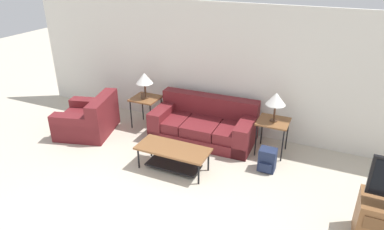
% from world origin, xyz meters
% --- Properties ---
extents(wall_back, '(9.19, 0.06, 2.60)m').
position_xyz_m(wall_back, '(0.00, 3.88, 1.30)').
color(wall_back, silver).
rests_on(wall_back, ground_plane).
extents(couch, '(2.03, 1.03, 0.82)m').
position_xyz_m(couch, '(-0.24, 3.29, 0.29)').
color(couch, maroon).
rests_on(couch, ground_plane).
extents(armchair, '(1.27, 1.32, 0.80)m').
position_xyz_m(armchair, '(-2.52, 2.57, 0.28)').
color(armchair, maroon).
rests_on(armchair, ground_plane).
extents(coffee_table, '(1.25, 0.54, 0.42)m').
position_xyz_m(coffee_table, '(-0.30, 2.05, 0.31)').
color(coffee_table, brown).
rests_on(coffee_table, ground_plane).
extents(side_table_left, '(0.56, 0.54, 0.66)m').
position_xyz_m(side_table_left, '(-1.58, 3.31, 0.59)').
color(side_table_left, brown).
rests_on(side_table_left, ground_plane).
extents(side_table_right, '(0.56, 0.54, 0.66)m').
position_xyz_m(side_table_right, '(1.11, 3.31, 0.59)').
color(side_table_right, brown).
rests_on(side_table_right, ground_plane).
extents(table_lamp_left, '(0.35, 0.35, 0.54)m').
position_xyz_m(table_lamp_left, '(-1.58, 3.31, 1.08)').
color(table_lamp_left, '#472D1E').
rests_on(table_lamp_left, side_table_left).
extents(table_lamp_right, '(0.35, 0.35, 0.54)m').
position_xyz_m(table_lamp_right, '(1.11, 3.31, 1.08)').
color(table_lamp_right, '#472D1E').
rests_on(table_lamp_right, side_table_right).
extents(backpack, '(0.28, 0.31, 0.41)m').
position_xyz_m(backpack, '(1.18, 2.69, 0.20)').
color(backpack, '#1E2847').
rests_on(backpack, ground_plane).
extents(picture_frame, '(0.10, 0.04, 0.13)m').
position_xyz_m(picture_frame, '(-1.59, 3.22, 0.72)').
color(picture_frame, '#4C3828').
rests_on(picture_frame, side_table_left).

